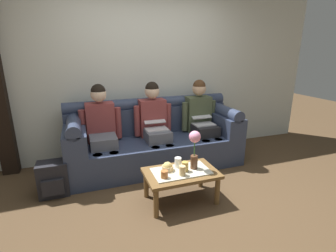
% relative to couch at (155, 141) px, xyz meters
% --- Properties ---
extents(ground_plane, '(14.00, 14.00, 0.00)m').
position_rel_couch_xyz_m(ground_plane, '(0.00, -1.17, -0.37)').
color(ground_plane, '#4C3823').
extents(back_wall_patterned, '(6.00, 0.12, 2.90)m').
position_rel_couch_xyz_m(back_wall_patterned, '(0.00, 0.53, 1.08)').
color(back_wall_patterned, silver).
rests_on(back_wall_patterned, ground_plane).
extents(couch, '(2.46, 0.88, 0.96)m').
position_rel_couch_xyz_m(couch, '(0.00, 0.00, 0.00)').
color(couch, '#2D3851').
rests_on(couch, ground_plane).
extents(person_left, '(0.56, 0.67, 1.22)m').
position_rel_couch_xyz_m(person_left, '(-0.74, -0.00, 0.29)').
color(person_left, '#595B66').
rests_on(person_left, ground_plane).
extents(person_middle, '(0.56, 0.67, 1.22)m').
position_rel_couch_xyz_m(person_middle, '(0.00, -0.00, 0.29)').
color(person_middle, '#595B66').
rests_on(person_middle, ground_plane).
extents(person_right, '(0.56, 0.67, 1.22)m').
position_rel_couch_xyz_m(person_right, '(0.74, -0.00, 0.29)').
color(person_right, '#232326').
rests_on(person_right, ground_plane).
extents(coffee_table, '(0.80, 0.50, 0.37)m').
position_rel_couch_xyz_m(coffee_table, '(0.00, -1.04, -0.06)').
color(coffee_table, brown).
rests_on(coffee_table, ground_plane).
extents(flower_vase, '(0.13, 0.13, 0.44)m').
position_rel_couch_xyz_m(flower_vase, '(0.16, -1.03, 0.29)').
color(flower_vase, brown).
rests_on(flower_vase, coffee_table).
extents(snack_bowl, '(0.13, 0.13, 0.11)m').
position_rel_couch_xyz_m(snack_bowl, '(-0.14, -0.98, 0.04)').
color(snack_bowl, tan).
rests_on(snack_bowl, coffee_table).
extents(cup_near_left, '(0.07, 0.07, 0.11)m').
position_rel_couch_xyz_m(cup_near_left, '(-0.03, -1.14, 0.06)').
color(cup_near_left, '#DBB77A').
rests_on(cup_near_left, coffee_table).
extents(cup_near_right, '(0.08, 0.08, 0.08)m').
position_rel_couch_xyz_m(cup_near_right, '(-0.23, -1.13, 0.04)').
color(cup_near_right, '#B26633').
rests_on(cup_near_right, coffee_table).
extents(cup_far_center, '(0.07, 0.07, 0.11)m').
position_rel_couch_xyz_m(cup_far_center, '(0.04, -1.06, 0.06)').
color(cup_far_center, gold).
rests_on(cup_far_center, coffee_table).
extents(cup_far_left, '(0.08, 0.08, 0.11)m').
position_rel_couch_xyz_m(cup_far_left, '(0.00, -0.94, 0.06)').
color(cup_far_left, white).
rests_on(cup_far_left, coffee_table).
extents(backpack_left, '(0.34, 0.28, 0.41)m').
position_rel_couch_xyz_m(backpack_left, '(-1.36, -0.43, -0.16)').
color(backpack_left, black).
rests_on(backpack_left, ground_plane).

